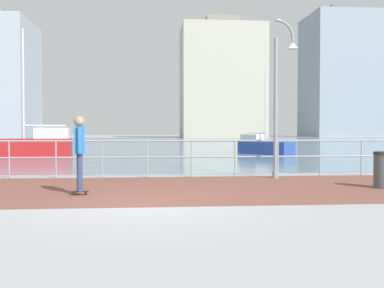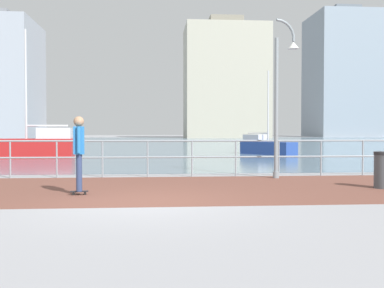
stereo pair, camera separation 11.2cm
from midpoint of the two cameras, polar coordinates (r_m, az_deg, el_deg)
name	(u,v)px [view 1 (the left image)]	position (r m, az deg, el deg)	size (l,w,h in m)	color
ground	(150,144)	(49.11, -5.37, -0.05)	(220.00, 220.00, 0.00)	#9E9EA3
brick_paving	(146,188)	(11.49, -6.09, -5.60)	(28.00, 5.65, 0.01)	brown
harbor_water	(150,142)	(59.24, -5.33, 0.24)	(180.00, 88.00, 0.00)	slate
waterfront_railing	(147,152)	(14.24, -5.92, -0.96)	(25.25, 0.06, 1.17)	#8C99A3
lamppost	(281,90)	(14.25, 10.95, 6.67)	(0.82, 0.36, 4.89)	gray
skateboarder	(79,148)	(10.53, -14.30, -0.44)	(0.41, 0.56, 1.79)	black
trash_bin	(383,170)	(12.44, 22.67, -3.01)	(0.46, 0.46, 0.93)	#474C51
sailboat_yellow	(264,146)	(28.47, 8.94, -0.30)	(3.08, 3.66, 5.17)	#284799
sailboat_gray	(27,146)	(25.53, -20.17, -0.24)	(4.96, 1.82, 6.84)	#B21E1E
tower_glass	(222,82)	(96.44, 3.76, 7.83)	(17.13, 12.23, 25.34)	#B2AD99
tower_beige	(339,76)	(123.45, 18.03, 8.18)	(16.49, 16.54, 33.00)	#8493A3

